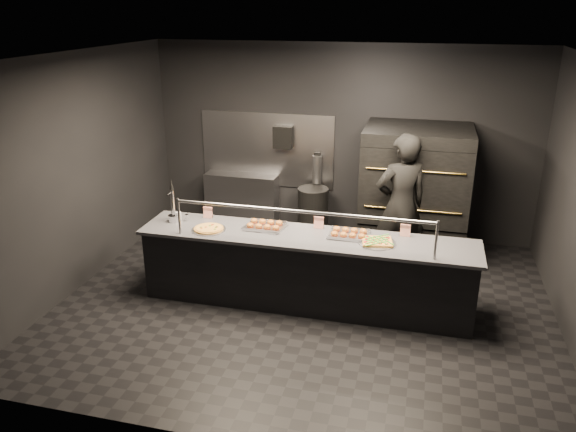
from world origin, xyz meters
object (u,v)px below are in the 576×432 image
Objects in this scene: prep_shelf at (242,200)px; pizza_oven at (414,191)px; fire_extinguisher at (317,169)px; beer_tap at (173,209)px; service_counter at (306,270)px; square_pizza at (377,242)px; worker at (401,206)px; slider_tray_b at (349,234)px; round_pizza at (209,229)px; trash_bin at (313,213)px; slider_tray_a at (265,225)px; towel_dispenser at (283,137)px.

pizza_oven is at bearing -8.54° from prep_shelf.
beer_tap reaches higher than fire_extinguisher.
square_pizza is (0.85, -0.02, 0.47)m from service_counter.
square_pizza is at bearing -63.60° from fire_extinguisher.
prep_shelf is 2.38× the size of fire_extinguisher.
fire_extinguisher is 1.87m from worker.
slider_tray_b is 1.13× the size of square_pizza.
slider_tray_b is 0.25× the size of worker.
pizza_oven reaches higher than round_pizza.
prep_shelf is (-2.80, 0.42, -0.52)m from pizza_oven.
slider_tray_b is at bearing 13.68° from service_counter.
trash_bin is at bearing -8.30° from prep_shelf.
slider_tray_a reaches higher than prep_shelf.
beer_tap reaches higher than slider_tray_b.
prep_shelf is at bearing 99.26° from round_pizza.
worker reaches higher than fire_extinguisher.
slider_tray_b is 2.26m from trash_bin.
towel_dispenser is at bearing 110.63° from service_counter.
round_pizza is at bearing -177.25° from square_pizza.
service_counter is 9.38× the size of square_pizza.
service_counter is at bearing -122.27° from pizza_oven.
slider_tray_a is at bearing -95.19° from fire_extinguisher.
square_pizza is at bearing 54.97° from worker.
service_counter reaches higher than prep_shelf.
pizza_oven is 1.63m from fire_extinguisher.
slider_tray_b is (0.50, 0.12, 0.49)m from service_counter.
round_pizza is at bearing -108.73° from fire_extinguisher.
square_pizza is (0.35, -0.14, -0.01)m from slider_tray_b.
prep_shelf is 1.26m from trash_bin.
slider_tray_a is at bearing 179.36° from slider_tray_b.
pizza_oven reaches higher than beer_tap.
beer_tap reaches higher than trash_bin.
pizza_oven is 1.91m from slider_tray_b.
worker is (2.25, 1.27, 0.06)m from round_pizza.
square_pizza is 1.19m from worker.
service_counter is 3.42× the size of prep_shelf.
trash_bin is (0.85, 2.25, -0.53)m from round_pizza.
fire_extinguisher is at bearing -67.22° from worker.
slider_tray_a is 1.08× the size of slider_tray_b.
pizza_oven reaches higher than prep_shelf.
prep_shelf is at bearing 133.68° from slider_tray_b.
fire_extinguisher is at bearing 3.66° from prep_shelf.
pizza_oven reaches higher than slider_tray_a.
slider_tray_a reaches higher than trash_bin.
towel_dispenser is 0.62× the size of beer_tap.
service_counter is at bearing -166.32° from slider_tray_b.
round_pizza is (0.40, -2.44, 0.49)m from prep_shelf.
square_pizza reaches higher than round_pizza.
square_pizza reaches higher than prep_shelf.
service_counter is 2.82m from prep_shelf.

